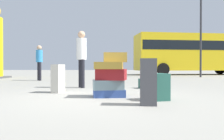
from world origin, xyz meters
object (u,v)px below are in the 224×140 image
Objects in this scene: suitcase_teal_foreground_near at (159,87)px; suitcase_teal_behind_tower at (152,83)px; suitcase_tower at (110,77)px; lamp_post at (201,18)px; person_tourist_with_camera at (82,54)px; parked_bus at (194,52)px; person_bearded_onlooker at (39,59)px; suitcase_cream_upright_blue at (58,78)px; suitcase_charcoal_white_trunk at (148,82)px.

suitcase_teal_foreground_near is 0.66× the size of suitcase_teal_behind_tower.
lamp_post is (5.07, 9.45, 3.17)m from suitcase_tower.
person_tourist_with_camera is at bearing 155.59° from suitcase_teal_behind_tower.
parked_bus is at bearing 50.01° from suitcase_teal_foreground_near.
suitcase_teal_foreground_near is 0.30× the size of person_tourist_with_camera.
person_tourist_with_camera is at bearing -129.40° from lamp_post.
person_bearded_onlooker is 9.77m from lamp_post.
suitcase_tower is at bearing -3.46° from person_bearded_onlooker.
suitcase_tower is at bearing -143.06° from suitcase_teal_behind_tower.
suitcase_tower is 1.84× the size of suitcase_teal_foreground_near.
person_tourist_with_camera reaches higher than suitcase_teal_behind_tower.
parked_bus is 1.78× the size of lamp_post.
person_bearded_onlooker reaches higher than suitcase_teal_behind_tower.
parked_bus is at bearing 95.19° from person_bearded_onlooker.
lamp_post is (-0.98, -4.42, 1.76)m from parked_bus.
suitcase_teal_behind_tower is at bearing 40.34° from suitcase_cream_upright_blue.
lamp_post is (6.04, 7.35, 2.57)m from person_tourist_with_camera.
parked_bus is at bearing 122.26° from person_tourist_with_camera.
person_bearded_onlooker is 12.66m from parked_bus.
suitcase_tower is 0.17× the size of lamp_post.
person_bearded_onlooker is (-3.53, 5.65, 0.55)m from suitcase_tower.
parked_bus is 4.86m from lamp_post.
person_bearded_onlooker is at bearing 126.60° from suitcase_cream_upright_blue.
lamp_post reaches higher than suitcase_charcoal_white_trunk.
person_tourist_with_camera reaches higher than suitcase_tower.
person_bearded_onlooker is at bearing 125.49° from suitcase_charcoal_white_trunk.
lamp_post is at bearing 65.93° from suitcase_cream_upright_blue.
suitcase_cream_upright_blue is 15.12m from parked_bus.
parked_bus reaches higher than suitcase_charcoal_white_trunk.
suitcase_teal_foreground_near is at bearing -118.91° from suitcase_teal_behind_tower.
suitcase_teal_foreground_near is 3.26m from person_tourist_with_camera.
suitcase_charcoal_white_trunk is 11.79m from lamp_post.
parked_bus is (9.58, 8.23, 0.87)m from person_bearded_onlooker.
person_tourist_with_camera is (0.35, 1.34, 0.68)m from suitcase_cream_upright_blue.
suitcase_teal_foreground_near is at bearing -25.01° from suitcase_tower.
suitcase_tower reaches higher than suitcase_charcoal_white_trunk.
suitcase_tower reaches higher than suitcase_teal_foreground_near.
lamp_post is (8.60, 3.81, 2.62)m from person_bearded_onlooker.
lamp_post reaches higher than suitcase_cream_upright_blue.
person_bearded_onlooker is at bearing -149.15° from parked_bus.
suitcase_charcoal_white_trunk reaches higher than suitcase_cream_upright_blue.
suitcase_charcoal_white_trunk reaches higher than suitcase_teal_foreground_near.
person_tourist_with_camera is (-2.13, 0.02, 0.88)m from suitcase_teal_behind_tower.
suitcase_cream_upright_blue is 0.07× the size of parked_bus.
suitcase_tower is 0.54× the size of person_tourist_with_camera.
parked_bus is at bearing 43.59° from suitcase_teal_behind_tower.
person_tourist_with_camera is at bearing 106.57° from suitcase_teal_foreground_near.
suitcase_tower is 1.05m from suitcase_teal_foreground_near.
suitcase_teal_foreground_near is at bearing 0.83° from person_bearded_onlooker.
person_tourist_with_camera is (-0.97, 2.10, 0.61)m from suitcase_tower.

